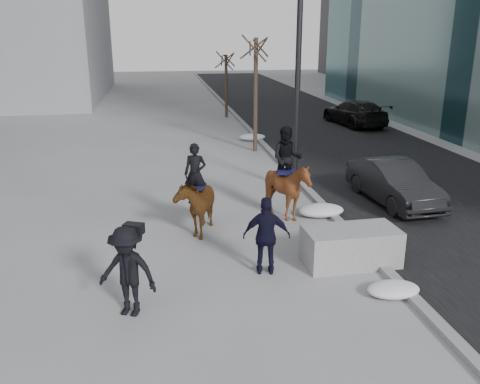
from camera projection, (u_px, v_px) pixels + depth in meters
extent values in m
plane|color=gray|center=(249.00, 273.00, 11.24)|extent=(120.00, 120.00, 0.00)
cube|color=black|center=(368.00, 156.00, 21.72)|extent=(8.00, 90.00, 0.01)
cube|color=gray|center=(277.00, 158.00, 21.09)|extent=(0.25, 90.00, 0.12)
cube|color=#9A9A9C|center=(351.00, 246.00, 11.56)|extent=(2.16, 1.13, 0.85)
imported|color=black|center=(394.00, 183.00, 15.63)|extent=(1.67, 4.05, 1.30)
imported|color=black|center=(355.00, 113.00, 28.67)|extent=(2.62, 5.12, 1.42)
imported|color=#482C0E|center=(196.00, 204.00, 13.36)|extent=(1.31, 1.98, 1.53)
imported|color=black|center=(195.00, 174.00, 13.26)|extent=(0.67, 0.54, 1.60)
cube|color=black|center=(196.00, 186.00, 13.36)|extent=(0.62, 0.67, 0.06)
imported|color=#502B10|center=(287.00, 190.00, 14.24)|extent=(1.79, 1.90, 1.71)
imported|color=black|center=(287.00, 159.00, 14.12)|extent=(1.03, 0.91, 1.78)
cube|color=#11103C|center=(287.00, 172.00, 14.24)|extent=(0.63, 0.68, 0.06)
imported|color=black|center=(267.00, 236.00, 10.97)|extent=(1.09, 0.62, 1.75)
cylinder|color=#F05B0E|center=(260.00, 216.00, 11.40)|extent=(0.04, 0.18, 0.07)
imported|color=black|center=(127.00, 272.00, 9.35)|extent=(1.30, 1.05, 1.75)
cube|color=black|center=(134.00, 229.00, 9.38)|extent=(0.42, 0.35, 0.20)
cylinder|color=black|center=(299.00, 52.00, 15.75)|extent=(0.18, 0.18, 9.00)
ellipsoid|color=silver|center=(393.00, 289.00, 10.22)|extent=(1.09, 0.69, 0.28)
ellipsoid|color=silver|center=(252.00, 137.00, 24.78)|extent=(1.27, 0.81, 0.32)
ellipsoid|color=silver|center=(321.00, 210.00, 14.64)|extent=(1.33, 0.85, 0.34)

